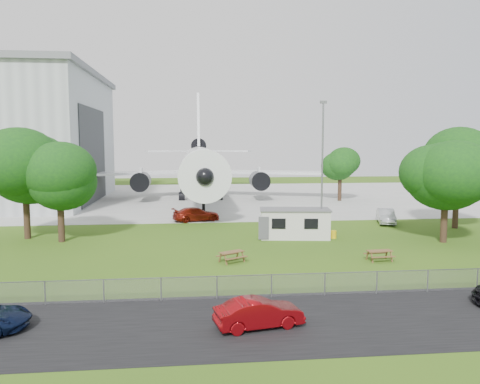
{
  "coord_description": "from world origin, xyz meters",
  "views": [
    {
      "loc": [
        -3.29,
        -34.16,
        8.47
      ],
      "look_at": [
        1.07,
        8.0,
        4.0
      ],
      "focal_mm": 35.0,
      "sensor_mm": 36.0,
      "label": 1
    }
  ],
  "objects": [
    {
      "name": "car_ne_sedan",
      "position": [
        17.0,
        12.62,
        0.75
      ],
      "size": [
        2.81,
        4.85,
        1.51
      ],
      "primitive_type": "imported",
      "rotation": [
        0.0,
        0.0,
        -0.28
      ],
      "color": "#AEB0B5",
      "rests_on": "ground"
    },
    {
      "name": "asphalt_strip",
      "position": [
        0.0,
        -13.0,
        0.01
      ],
      "size": [
        120.0,
        8.0,
        0.02
      ],
      "primitive_type": "cube",
      "color": "black",
      "rests_on": "ground"
    },
    {
      "name": "tree_east_front",
      "position": [
        18.05,
        3.15,
        5.85
      ],
      "size": [
        7.5,
        7.5,
        9.61
      ],
      "color": "#382619",
      "rests_on": "ground"
    },
    {
      "name": "tree_east_back",
      "position": [
        22.77,
        9.37,
        6.64
      ],
      "size": [
        7.55,
        7.55,
        10.42
      ],
      "color": "#382619",
      "rests_on": "ground"
    },
    {
      "name": "car_apron_van",
      "position": [
        -2.86,
        16.2,
        0.74
      ],
      "size": [
        5.47,
        3.42,
        1.48
      ],
      "primitive_type": "imported",
      "rotation": [
        0.0,
        0.0,
        1.86
      ],
      "color": "maroon",
      "rests_on": "ground"
    },
    {
      "name": "tree_west_small",
      "position": [
        -14.49,
        6.74,
        5.46
      ],
      "size": [
        6.37,
        6.37,
        8.66
      ],
      "color": "#382619",
      "rests_on": "ground"
    },
    {
      "name": "fence",
      "position": [
        0.0,
        -9.5,
        0.0
      ],
      "size": [
        58.0,
        0.04,
        1.3
      ],
      "primitive_type": "cube",
      "color": "gray",
      "rests_on": "ground"
    },
    {
      "name": "tree_far_apron",
      "position": [
        18.21,
        31.93,
        5.38
      ],
      "size": [
        5.59,
        5.59,
        8.19
      ],
      "color": "#382619",
      "rests_on": "ground"
    },
    {
      "name": "concrete_apron",
      "position": [
        0.0,
        38.0,
        0.01
      ],
      "size": [
        120.0,
        46.0,
        0.03
      ],
      "primitive_type": "cube",
      "color": "#B7B7B2",
      "rests_on": "ground"
    },
    {
      "name": "car_centre_sedan",
      "position": [
        -0.3,
        -13.62,
        0.67
      ],
      "size": [
        4.3,
        2.24,
        1.35
      ],
      "primitive_type": "imported",
      "rotation": [
        0.0,
        0.0,
        1.78
      ],
      "color": "maroon",
      "rests_on": "ground"
    },
    {
      "name": "lamp_mast",
      "position": [
        8.2,
        6.2,
        6.0
      ],
      "size": [
        0.16,
        0.16,
        12.0
      ],
      "primitive_type": "cylinder",
      "color": "slate",
      "rests_on": "ground"
    },
    {
      "name": "site_cabin",
      "position": [
        5.82,
        6.3,
        1.31
      ],
      "size": [
        6.9,
        3.49,
        2.62
      ],
      "color": "beige",
      "rests_on": "ground"
    },
    {
      "name": "ground",
      "position": [
        0.0,
        0.0,
        0.0
      ],
      "size": [
        160.0,
        160.0,
        0.0
      ],
      "primitive_type": "plane",
      "color": "#466D17"
    },
    {
      "name": "tree_west_big",
      "position": [
        -17.86,
        8.42,
        6.47
      ],
      "size": [
        7.68,
        7.68,
        10.32
      ],
      "color": "#382619",
      "rests_on": "ground"
    },
    {
      "name": "picnic_west",
      "position": [
        -0.53,
        -1.64,
        0.0
      ],
      "size": [
        2.31,
        2.19,
        0.76
      ],
      "primitive_type": null,
      "rotation": [
        0.0,
        0.0,
        0.52
      ],
      "color": "brown",
      "rests_on": "ground"
    },
    {
      "name": "picnic_east",
      "position": [
        10.09,
        -2.38,
        0.0
      ],
      "size": [
        1.93,
        1.66,
        0.76
      ],
      "primitive_type": null,
      "rotation": [
        0.0,
        0.0,
        0.09
      ],
      "color": "brown",
      "rests_on": "ground"
    },
    {
      "name": "airliner",
      "position": [
        -2.0,
        35.86,
        5.27
      ],
      "size": [
        46.36,
        47.73,
        17.69
      ],
      "color": "white",
      "rests_on": "ground"
    }
  ]
}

